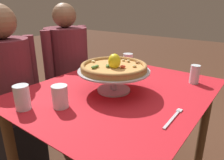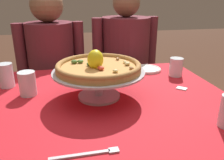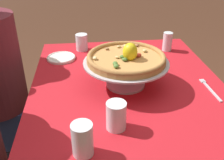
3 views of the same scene
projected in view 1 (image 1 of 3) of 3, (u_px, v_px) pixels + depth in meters
name	position (u px, v px, depth m)	size (l,w,h in m)	color
dining_table	(119.00, 106.00, 1.31)	(1.18, 0.98, 0.76)	brown
pizza_stand	(114.00, 76.00, 1.23)	(0.42, 0.42, 0.13)	#B7B7C1
pizza	(114.00, 67.00, 1.21)	(0.38, 0.38, 0.10)	#BC8447
water_glass_back_left	(22.00, 99.00, 1.03)	(0.08, 0.08, 0.12)	silver
water_glass_front_right	(195.00, 75.00, 1.37)	(0.06, 0.06, 0.12)	silver
water_glass_side_left	(60.00, 98.00, 1.05)	(0.08, 0.08, 0.12)	white
water_glass_back_right	(128.00, 61.00, 1.73)	(0.08, 0.08, 0.11)	white
side_plate	(106.00, 66.00, 1.72)	(0.17, 0.17, 0.02)	white
dinner_fork	(174.00, 117.00, 0.96)	(0.21, 0.02, 0.01)	#B7B7C1
sugar_packet	(146.00, 72.00, 1.59)	(0.05, 0.04, 0.01)	white
diner_left	(11.00, 96.00, 1.54)	(0.50, 0.37, 1.26)	black
diner_right	(69.00, 74.00, 1.98)	(0.53, 0.41, 1.26)	navy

